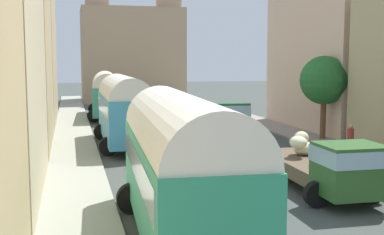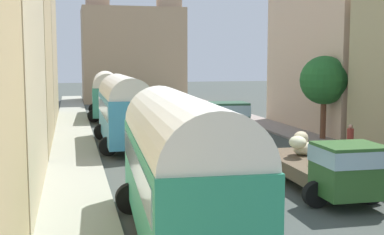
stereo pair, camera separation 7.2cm
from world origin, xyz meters
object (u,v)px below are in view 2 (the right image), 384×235
parked_bus_0 (180,162)px  cargo_truck_0 (326,165)px  pedestrian_1 (350,139)px  car_0 (182,112)px  parked_bus_1 (123,107)px  cargo_truck_1 (222,120)px  car_2 (178,142)px  parked_bus_2 (106,93)px  car_1 (159,100)px  car_3 (145,116)px

parked_bus_0 → cargo_truck_0: 7.34m
cargo_truck_0 → pedestrian_1: (4.70, 6.28, -0.15)m
parked_bus_0 → car_0: (5.86, 26.57, -1.48)m
cargo_truck_0 → parked_bus_0: bearing=-150.6°
parked_bus_1 → cargo_truck_0: bearing=-63.6°
cargo_truck_1 → pedestrian_1: size_ratio=4.28×
parked_bus_1 → cargo_truck_1: bearing=10.2°
cargo_truck_0 → parked_bus_1: bearing=116.4°
cargo_truck_1 → car_2: bearing=-128.3°
parked_bus_2 → pedestrian_1: 23.97m
car_1 → car_3: bearing=-103.9°
parked_bus_1 → car_1: (6.09, 23.33, -1.53)m
parked_bus_0 → car_3: 25.07m
parked_bus_1 → car_0: parked_bus_1 is taller
pedestrian_1 → car_1: bearing=99.3°
car_0 → car_1: 12.88m
parked_bus_0 → parked_bus_2: 31.16m
parked_bus_1 → car_2: 4.69m
cargo_truck_0 → cargo_truck_1: bearing=89.8°
parked_bus_2 → car_3: size_ratio=2.20×
parked_bus_1 → car_2: size_ratio=2.02×
car_3 → pedestrian_1: size_ratio=2.56×
parked_bus_0 → car_2: size_ratio=2.17×
cargo_truck_1 → car_0: (-0.50, 9.32, -0.46)m
cargo_truck_0 → car_2: (-3.76, 8.88, -0.38)m
parked_bus_2 → parked_bus_1: bearing=-90.2°
car_2 → car_3: (0.00, 12.46, -0.01)m
parked_bus_1 → car_3: bearing=74.2°
cargo_truck_0 → car_2: cargo_truck_0 is taller
parked_bus_2 → cargo_truck_1: size_ratio=1.32×
cargo_truck_1 → car_1: bearing=90.5°
cargo_truck_1 → parked_bus_0: bearing=-110.2°
cargo_truck_0 → pedestrian_1: bearing=53.2°
cargo_truck_1 → car_0: size_ratio=1.99×
cargo_truck_1 → car_2: 6.16m
pedestrian_1 → car_2: bearing=162.9°
parked_bus_0 → parked_bus_2: parked_bus_0 is taller
cargo_truck_1 → pedestrian_1: 8.77m
cargo_truck_0 → car_2: size_ratio=1.68×
car_3 → pedestrian_1: (8.47, -15.06, 0.23)m
parked_bus_1 → parked_bus_2: 15.04m
parked_bus_2 → car_2: size_ratio=2.26×
car_2 → parked_bus_2: bearing=97.4°
parked_bus_2 → car_2: (2.42, -18.72, -1.43)m
car_1 → pedestrian_1: (4.86, -29.61, 0.24)m
car_3 → parked_bus_1: bearing=-105.8°
car_1 → car_2: bearing=-97.6°
cargo_truck_0 → car_3: 21.67m
parked_bus_1 → car_1: 24.16m
car_3 → pedestrian_1: pedestrian_1 is taller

